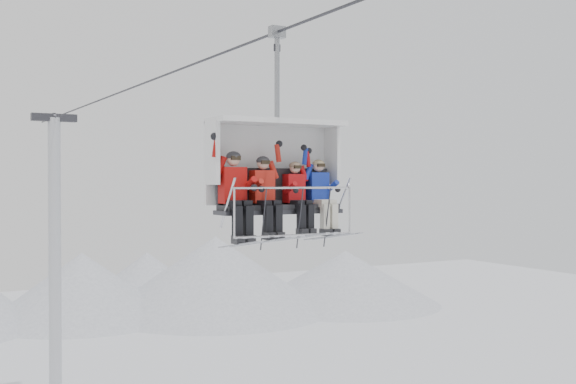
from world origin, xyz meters
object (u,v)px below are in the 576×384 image
chairlift_carrier (274,166)px  skier_center_right (297,195)px  skier_center_left (265,193)px  skier_far_left (235,191)px  skier_far_right (321,194)px  lift_tower_right (55,283)px

chairlift_carrier → skier_center_right: bearing=-43.7°
skier_center_left → skier_center_right: skier_center_left is taller
skier_far_left → skier_center_right: size_ratio=1.06×
skier_far_left → skier_center_right: (1.30, -0.02, -0.08)m
skier_center_right → skier_far_right: 0.53m
lift_tower_right → chairlift_carrier: (0.00, -21.43, 4.96)m
chairlift_carrier → skier_far_right: bearing=-20.2°
skier_center_left → skier_far_right: bearing=-0.3°
lift_tower_right → skier_far_left: size_ratio=7.56×
skier_far_right → skier_center_right: bearing=-179.3°
chairlift_carrier → skier_center_left: chairlift_carrier is taller
skier_center_left → skier_far_right: size_ratio=1.00×
skier_far_left → skier_far_right: bearing=-0.5°
lift_tower_right → skier_far_right: lift_tower_right is taller
lift_tower_right → skier_far_left: bearing=-92.5°
lift_tower_right → chairlift_carrier: size_ratio=3.38×
chairlift_carrier → lift_tower_right: bearing=90.0°
skier_center_left → skier_far_right: 1.22m
chairlift_carrier → skier_far_right: size_ratio=2.36×
skier_far_left → skier_center_left: skier_far_left is taller
lift_tower_right → skier_far_right: bearing=-87.7°
skier_center_right → skier_far_right: bearing=0.7°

